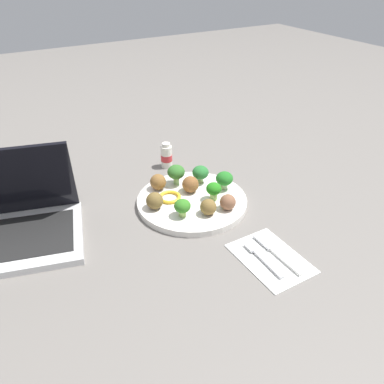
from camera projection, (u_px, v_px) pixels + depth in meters
The scene contains 18 objects.
ground_plane at pixel (192, 204), 1.01m from camera, with size 4.00×4.00×0.00m, color slate.
plate at pixel (192, 201), 1.01m from camera, with size 0.28×0.28×0.02m, color white.
broccoli_floret_mid_left at pixel (182, 206), 0.93m from camera, with size 0.04×0.04×0.04m.
broccoli_floret_back_right at pixel (177, 172), 1.05m from camera, with size 0.05×0.05×0.06m.
broccoli_floret_near_rim at pixel (214, 190), 0.98m from camera, with size 0.04×0.04×0.05m.
broccoli_floret_back_left at pixel (223, 178), 1.03m from camera, with size 0.04×0.04×0.05m.
broccoli_floret_far_rim at pixel (200, 173), 1.06m from camera, with size 0.04×0.04×0.05m.
meatball_far_rim at pixel (207, 207), 0.94m from camera, with size 0.04×0.04×0.04m, color brown.
meatball_near_rim at pixel (155, 201), 0.96m from camera, with size 0.04×0.04×0.04m, color brown.
meatball_back_right at pixel (190, 184), 1.02m from camera, with size 0.04×0.04×0.04m, color brown.
meatball_back_left at pixel (158, 182), 1.03m from camera, with size 0.04×0.04×0.04m, color brown.
meatball_mid_left at pixel (228, 202), 0.95m from camera, with size 0.04×0.04×0.04m, color brown.
pepper_ring_front_right at pixel (170, 197), 1.00m from camera, with size 0.06×0.06×0.01m, color gold.
napkin at pixel (271, 258), 0.83m from camera, with size 0.17×0.12×0.01m, color white.
fork at pixel (262, 257), 0.83m from camera, with size 0.12×0.02×0.01m.
knife at pixel (275, 251), 0.84m from camera, with size 0.15×0.02×0.01m.
yogurt_bottle at pixel (166, 156), 1.17m from camera, with size 0.03×0.03×0.08m.
laptop at pixel (6, 224), 0.87m from camera, with size 0.30×0.37×0.21m.
Camera 1 is at (-0.73, 0.42, 0.56)m, focal length 36.90 mm.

